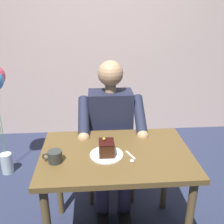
{
  "coord_description": "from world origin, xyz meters",
  "views": [
    {
      "loc": [
        0.14,
        1.49,
        1.64
      ],
      "look_at": [
        0.02,
        -0.1,
        0.98
      ],
      "focal_mm": 41.64,
      "sensor_mm": 36.0,
      "label": 1
    }
  ],
  "objects_px": {
    "coffee_cup": "(55,156)",
    "seated_person": "(111,133)",
    "chair": "(110,139)",
    "dessert_spoon": "(131,158)",
    "dining_table": "(116,165)",
    "cake_slice": "(106,148)"
  },
  "relations": [
    {
      "from": "coffee_cup",
      "to": "seated_person",
      "type": "bearing_deg",
      "value": -126.55
    },
    {
      "from": "chair",
      "to": "coffee_cup",
      "type": "distance_m",
      "value": 0.84
    },
    {
      "from": "coffee_cup",
      "to": "dessert_spoon",
      "type": "relative_size",
      "value": 0.88
    },
    {
      "from": "dessert_spoon",
      "to": "coffee_cup",
      "type": "bearing_deg",
      "value": 0.01
    },
    {
      "from": "chair",
      "to": "seated_person",
      "type": "distance_m",
      "value": 0.23
    },
    {
      "from": "chair",
      "to": "dessert_spoon",
      "type": "height_order",
      "value": "chair"
    },
    {
      "from": "dining_table",
      "to": "coffee_cup",
      "type": "height_order",
      "value": "coffee_cup"
    },
    {
      "from": "chair",
      "to": "dessert_spoon",
      "type": "bearing_deg",
      "value": 97.31
    },
    {
      "from": "dining_table",
      "to": "coffee_cup",
      "type": "distance_m",
      "value": 0.42
    },
    {
      "from": "cake_slice",
      "to": "dessert_spoon",
      "type": "xyz_separation_m",
      "value": [
        -0.15,
        0.05,
        -0.05
      ]
    },
    {
      "from": "cake_slice",
      "to": "dessert_spoon",
      "type": "distance_m",
      "value": 0.17
    },
    {
      "from": "cake_slice",
      "to": "coffee_cup",
      "type": "bearing_deg",
      "value": 8.66
    },
    {
      "from": "dining_table",
      "to": "coffee_cup",
      "type": "relative_size",
      "value": 8.04
    },
    {
      "from": "dessert_spoon",
      "to": "cake_slice",
      "type": "bearing_deg",
      "value": -17.64
    },
    {
      "from": "chair",
      "to": "dessert_spoon",
      "type": "distance_m",
      "value": 0.74
    },
    {
      "from": "dessert_spoon",
      "to": "chair",
      "type": "bearing_deg",
      "value": -82.69
    },
    {
      "from": "chair",
      "to": "dining_table",
      "type": "bearing_deg",
      "value": 90.0
    },
    {
      "from": "chair",
      "to": "seated_person",
      "type": "bearing_deg",
      "value": 90.0
    },
    {
      "from": "dining_table",
      "to": "seated_person",
      "type": "bearing_deg",
      "value": -90.0
    },
    {
      "from": "dining_table",
      "to": "cake_slice",
      "type": "bearing_deg",
      "value": 26.94
    },
    {
      "from": "dining_table",
      "to": "chair",
      "type": "height_order",
      "value": "chair"
    },
    {
      "from": "dining_table",
      "to": "dessert_spoon",
      "type": "bearing_deg",
      "value": 137.37
    }
  ]
}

